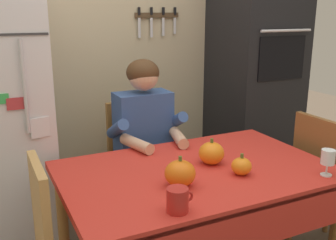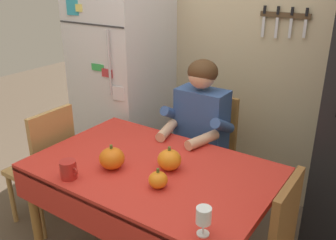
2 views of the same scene
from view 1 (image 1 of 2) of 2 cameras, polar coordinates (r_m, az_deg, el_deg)
The scene contains 11 objects.
back_wall_assembly at distance 3.09m, azimuth -6.58°, elevation 11.05°, with size 3.70×0.13×2.60m.
wall_oven at distance 3.29m, azimuth 12.45°, elevation 6.68°, with size 0.60×0.64×2.10m.
dining_table at distance 2.09m, azimuth 4.49°, elevation -9.36°, with size 1.40×0.90×0.74m.
chair_behind_person at distance 2.79m, azimuth -4.46°, elevation -6.03°, with size 0.40×0.40×0.93m.
seated_person at distance 2.55m, azimuth -3.01°, elevation -2.72°, with size 0.47×0.55×1.25m.
chair_right_side at distance 2.67m, azimuth 21.84°, elevation -8.21°, with size 0.40×0.40×0.93m.
coffee_mug at distance 1.64m, azimuth 1.43°, elevation -11.50°, with size 0.12×0.09×0.10m.
wine_glass at distance 2.11m, azimuth 22.15°, elevation -5.12°, with size 0.07×0.07×0.14m.
pumpkin_large at distance 2.02m, azimuth 10.59°, elevation -6.59°, with size 0.10×0.10×0.11m.
pumpkin_medium at distance 2.13m, azimuth 6.31°, elevation -4.79°, with size 0.14×0.14×0.14m.
pumpkin_small at distance 1.85m, azimuth 1.76°, elevation -7.73°, with size 0.15×0.15×0.15m.
Camera 1 is at (-0.97, -1.56, 1.53)m, focal length 42.09 mm.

